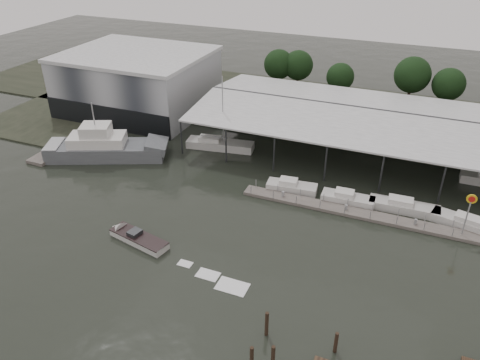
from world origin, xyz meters
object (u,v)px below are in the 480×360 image
at_px(shell_fuel_sign, 469,207).
at_px(white_sailboat, 219,145).
at_px(grey_trawler, 106,147).
at_px(speedboat_underway, 135,237).

relative_size(shell_fuel_sign, white_sailboat, 0.47).
height_order(grey_trawler, speedboat_underway, grey_trawler).
height_order(white_sailboat, speedboat_underway, white_sailboat).
height_order(shell_fuel_sign, grey_trawler, grey_trawler).
height_order(grey_trawler, white_sailboat, white_sailboat).
bearing_deg(speedboat_underway, white_sailboat, -75.45).
bearing_deg(white_sailboat, speedboat_underway, -96.83).
bearing_deg(grey_trawler, white_sailboat, 9.23).
xyz_separation_m(white_sailboat, speedboat_underway, (1.08, -24.76, -0.24)).
xyz_separation_m(shell_fuel_sign, speedboat_underway, (-33.55, -14.48, -3.53)).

